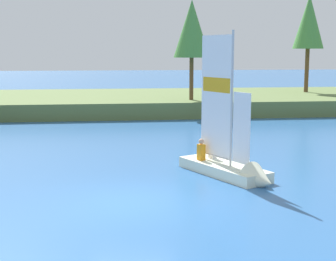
% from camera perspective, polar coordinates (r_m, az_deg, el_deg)
% --- Properties ---
extents(ground_plane, '(200.00, 200.00, 0.00)m').
position_cam_1_polar(ground_plane, '(14.77, -4.03, -8.19)').
color(ground_plane, '#2D609E').
extents(shore_bank, '(80.00, 12.69, 1.09)m').
position_cam_1_polar(shore_bank, '(37.95, -5.70, 3.27)').
color(shore_bank, '#5B703D').
rests_on(shore_bank, ground).
extents(shoreline_tree_midleft, '(2.45, 2.45, 6.70)m').
position_cam_1_polar(shoreline_tree_midleft, '(33.94, 2.75, 11.57)').
color(shoreline_tree_midleft, brown).
rests_on(shoreline_tree_midleft, shore_bank).
extents(shoreline_tree_centre, '(2.45, 2.45, 7.73)m').
position_cam_1_polar(shoreline_tree_centre, '(41.91, 15.89, 11.87)').
color(shoreline_tree_centre, brown).
rests_on(shoreline_tree_centre, shore_bank).
extents(sailboat, '(2.98, 4.37, 5.46)m').
position_cam_1_polar(sailboat, '(17.44, 7.71, -4.01)').
color(sailboat, silver).
rests_on(sailboat, ground).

